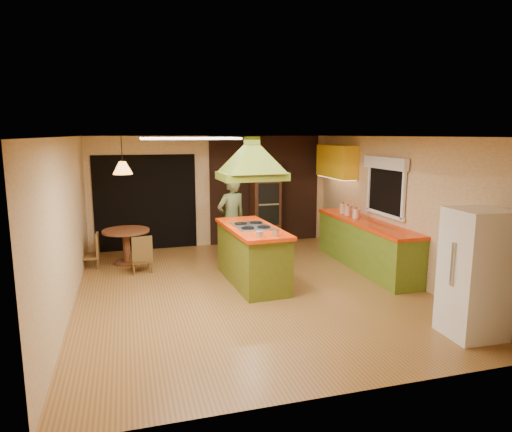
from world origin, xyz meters
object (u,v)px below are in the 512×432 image
object	(u,v)px
man	(232,220)
wall_oven	(265,205)
refrigerator	(475,274)
kitchen_island	(252,254)
dining_table	(126,240)
canister_large	(343,209)

from	to	relation	value
man	wall_oven	size ratio (longest dim) A/B	0.93
refrigerator	kitchen_island	bearing A→B (deg)	128.69
refrigerator	wall_oven	distance (m)	5.52
kitchen_island	wall_oven	bearing A→B (deg)	65.47
kitchen_island	man	bearing A→B (deg)	89.14
refrigerator	dining_table	world-z (taller)	refrigerator
wall_oven	canister_large	distance (m)	1.93
man	dining_table	distance (m)	2.12
kitchen_island	wall_oven	distance (m)	2.84
man	refrigerator	xyz separation A→B (m)	(2.18, -4.14, -0.05)
wall_oven	dining_table	bearing A→B (deg)	-164.93
man	canister_large	xyz separation A→B (m)	(2.32, -0.21, 0.15)
kitchen_island	man	world-z (taller)	man
canister_large	dining_table	bearing A→B (deg)	171.01
kitchen_island	dining_table	size ratio (longest dim) A/B	2.23
man	canister_large	size ratio (longest dim) A/B	8.77
kitchen_island	canister_large	distance (m)	2.59
dining_table	canister_large	bearing A→B (deg)	-8.99
wall_oven	kitchen_island	bearing A→B (deg)	-110.66
kitchen_island	man	distance (m)	1.39
kitchen_island	wall_oven	size ratio (longest dim) A/B	1.08
kitchen_island	man	xyz separation A→B (m)	(-0.05, 1.34, 0.37)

